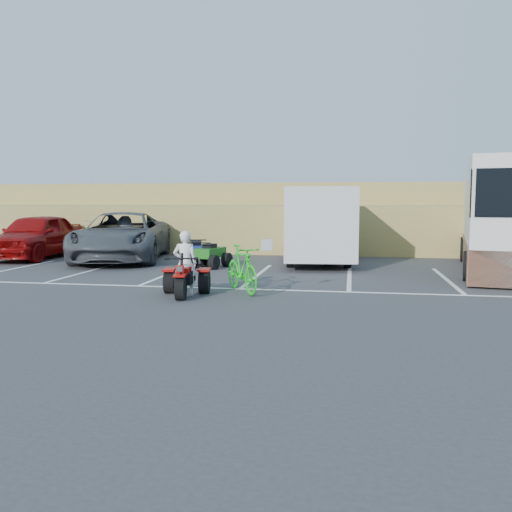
% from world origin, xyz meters
% --- Properties ---
extents(ground, '(100.00, 100.00, 0.00)m').
position_xyz_m(ground, '(0.00, 0.00, 0.00)').
color(ground, '#353538').
rests_on(ground, ground).
extents(parking_stripes, '(28.00, 5.16, 0.01)m').
position_xyz_m(parking_stripes, '(0.87, 4.07, 0.00)').
color(parking_stripes, white).
rests_on(parking_stripes, ground).
extents(grass_embankment, '(40.00, 8.50, 3.10)m').
position_xyz_m(grass_embankment, '(0.00, 15.48, 1.42)').
color(grass_embankment, olive).
rests_on(grass_embankment, ground).
extents(red_trike_atv, '(1.31, 1.62, 0.96)m').
position_xyz_m(red_trike_atv, '(-1.06, 1.15, 0.00)').
color(red_trike_atv, '#9E0C09').
rests_on(red_trike_atv, ground).
extents(rider, '(0.60, 0.44, 1.52)m').
position_xyz_m(rider, '(-1.08, 1.30, 0.76)').
color(rider, white).
rests_on(rider, ground).
extents(green_dirt_bike, '(1.48, 1.91, 1.15)m').
position_xyz_m(green_dirt_bike, '(0.14, 1.94, 0.58)').
color(green_dirt_bike, '#14BF19').
rests_on(green_dirt_bike, ground).
extents(grey_pickup, '(4.30, 6.93, 1.79)m').
position_xyz_m(grey_pickup, '(-5.69, 8.20, 0.89)').
color(grey_pickup, '#46494D').
rests_on(grey_pickup, ground).
extents(red_car, '(2.33, 5.18, 1.73)m').
position_xyz_m(red_car, '(-9.29, 8.34, 0.86)').
color(red_car, '#8C0807').
rests_on(red_car, ground).
extents(cargo_trailer, '(2.84, 5.88, 2.65)m').
position_xyz_m(cargo_trailer, '(1.54, 8.58, 1.43)').
color(cargo_trailer, silver).
rests_on(cargo_trailer, ground).
extents(rv_motorhome, '(3.91, 9.53, 3.33)m').
position_xyz_m(rv_motorhome, '(7.59, 7.87, 1.45)').
color(rv_motorhome, silver).
rests_on(rv_motorhome, ground).
extents(quad_atv_blue, '(1.43, 1.68, 0.94)m').
position_xyz_m(quad_atv_blue, '(-2.51, 7.12, 0.00)').
color(quad_atv_blue, navy).
rests_on(quad_atv_blue, ground).
extents(quad_atv_green, '(1.32, 1.57, 0.89)m').
position_xyz_m(quad_atv_green, '(-1.90, 6.59, 0.00)').
color(quad_atv_green, '#185F15').
rests_on(quad_atv_green, ground).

